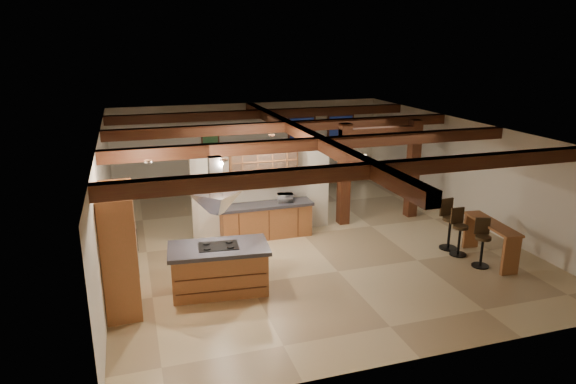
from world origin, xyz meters
name	(u,v)px	position (x,y,z in m)	size (l,w,h in m)	color
ground	(303,234)	(0.00, 0.00, 0.00)	(12.00, 12.00, 0.00)	tan
room_walls	(303,171)	(0.00, 0.00, 1.78)	(12.00, 12.00, 12.00)	beige
ceiling_beams	(304,134)	(0.00, 0.00, 2.76)	(10.00, 12.00, 0.28)	#3A130E
timber_posts	(380,161)	(2.50, 0.50, 1.76)	(2.50, 0.30, 2.90)	#3A130E
partition_wall	(262,194)	(-1.00, 0.50, 1.10)	(3.80, 0.18, 2.20)	beige
pantry_cabinet	(120,249)	(-4.67, -2.60, 1.20)	(0.67, 1.60, 2.40)	brown
back_counter	(266,220)	(-1.00, 0.11, 0.48)	(2.50, 0.66, 0.94)	brown
upper_display_cabinet	(263,168)	(-1.00, 0.31, 1.85)	(1.80, 0.36, 0.95)	brown
range_hood	(217,211)	(-2.74, -2.59, 1.78)	(1.10, 1.10, 1.40)	silver
back_windows	(321,137)	(2.80, 5.93, 1.50)	(2.70, 0.07, 1.70)	#3A130E
framed_art	(210,138)	(-1.50, 5.94, 1.70)	(0.65, 0.05, 0.85)	#3A130E
recessed_cans	(219,151)	(-2.53, -1.93, 2.87)	(3.16, 2.46, 0.03)	silver
kitchen_island	(219,268)	(-2.74, -2.59, 0.51)	(2.16, 1.29, 1.02)	brown
dining_table	(275,192)	(0.15, 3.21, 0.29)	(1.68, 0.93, 0.59)	#401E10
sofa	(326,173)	(2.69, 5.07, 0.27)	(1.85, 0.72, 0.54)	black
microwave	(285,198)	(-0.46, 0.11, 1.05)	(0.41, 0.28, 0.23)	silver
bar_counter	(491,235)	(3.70, -2.97, 0.64)	(0.63, 1.85, 0.95)	brown
side_table	(364,169)	(4.33, 5.26, 0.27)	(0.44, 0.44, 0.55)	#3A130E
table_lamp	(364,157)	(4.33, 5.26, 0.76)	(0.25, 0.25, 0.29)	black
bar_stool_a	(482,243)	(3.30, -3.19, 0.58)	(0.43, 0.44, 1.14)	black
bar_stool_b	(459,232)	(3.19, -2.45, 0.60)	(0.41, 0.41, 1.17)	black
bar_stool_c	(449,224)	(3.19, -2.03, 0.65)	(0.45, 0.45, 1.28)	black
dining_chairs	(275,182)	(0.15, 3.21, 0.64)	(2.19, 2.19, 1.25)	#3A130E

